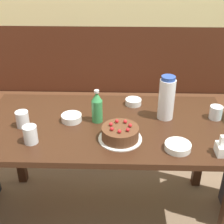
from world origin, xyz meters
TOP-DOWN VIEW (x-y plane):
  - ground_plane at (0.00, 0.00)m, footprint 12.00×12.00m
  - bench_seat at (0.00, 0.83)m, footprint 2.69×0.38m
  - dining_table at (0.00, 0.00)m, footprint 1.45×0.74m
  - birthday_cake at (0.08, -0.16)m, footprint 0.23×0.23m
  - water_pitcher at (0.35, 0.08)m, footprint 0.09×0.09m
  - soju_bottle at (-0.05, 0.03)m, footprint 0.06×0.06m
  - bowl_soup_white at (-0.20, 0.03)m, footprint 0.12×0.12m
  - bowl_rice_small at (0.17, 0.24)m, footprint 0.10×0.10m
  - bowl_side_dish at (0.38, -0.24)m, footprint 0.14×0.14m
  - glass_water_tall at (0.65, 0.08)m, footprint 0.08×0.08m
  - glass_tumbler_short at (-0.39, -0.20)m, footprint 0.07×0.07m
  - glass_shot_small at (-0.47, -0.04)m, footprint 0.07×0.07m

SIDE VIEW (x-z plane):
  - ground_plane at x=0.00m, z-range 0.00..0.00m
  - bench_seat at x=0.00m, z-range 0.00..0.44m
  - dining_table at x=0.00m, z-range 0.27..1.00m
  - bowl_side_dish at x=0.38m, z-range 0.73..0.76m
  - bowl_rice_small at x=0.17m, z-range 0.73..0.76m
  - bowl_soup_white at x=-0.20m, z-range 0.73..0.77m
  - birthday_cake at x=0.08m, z-range 0.72..0.81m
  - glass_water_tall at x=0.65m, z-range 0.73..0.81m
  - glass_shot_small at x=-0.47m, z-range 0.73..0.82m
  - glass_tumbler_short at x=-0.39m, z-range 0.73..0.82m
  - soju_bottle at x=-0.05m, z-range 0.72..0.92m
  - water_pitcher at x=0.35m, z-range 0.72..0.99m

